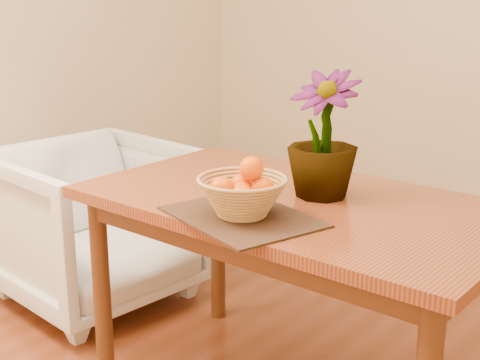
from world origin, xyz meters
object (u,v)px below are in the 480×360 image
Objects in this scene: table at (295,223)px; wicker_basket at (242,198)px; armchair at (95,216)px; potted_plant at (323,135)px.

table is 5.22× the size of wicker_basket.
wicker_basket is 0.33× the size of armchair.
table is at bearing 87.92° from wicker_basket.
armchair is (-1.17, 0.37, -0.41)m from wicker_basket.
table is 0.30m from wicker_basket.
armchair is at bearing 174.43° from potted_plant.
potted_plant is at bearing -86.49° from armchair.
armchair is at bearing 175.07° from table.
potted_plant is at bearing 79.21° from wicker_basket.
potted_plant is at bearing 52.00° from table.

